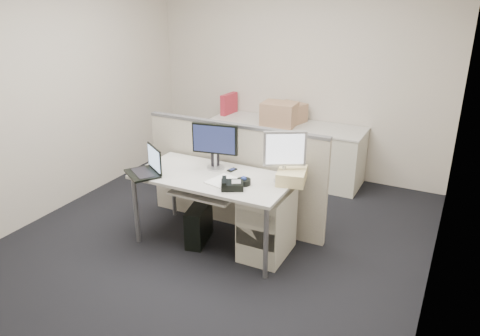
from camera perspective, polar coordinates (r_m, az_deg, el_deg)
The scene contains 27 objects.
floor at distance 4.80m, azimuth -3.11°, elevation -9.08°, with size 4.00×4.50×0.01m, color black.
wall_back at distance 6.27m, azimuth 7.03°, elevation 11.50°, with size 4.00×0.02×2.70m, color beige.
wall_left at distance 5.52m, azimuth -22.01°, elevation 8.69°, with size 0.02×4.50×2.70m, color beige.
wall_right at distance 3.73m, azimuth 24.28°, elevation 2.59°, with size 0.02×4.50×2.70m, color beige.
desk at distance 4.49m, azimuth -3.28°, elevation -1.72°, with size 1.50×0.75×0.73m.
keyboard_tray at distance 4.37m, azimuth -4.44°, elevation -3.10°, with size 0.62×0.32×0.02m, color #B5B3A9.
drawer_pedestal at distance 4.46m, azimuth 3.33°, elevation -6.76°, with size 0.40×0.55×0.65m, color #BAB79E.
cubicle_partition at distance 4.89m, azimuth -0.67°, elevation -1.09°, with size 2.00×0.06×1.10m, color #BEB89F.
back_counter at distance 6.23m, azimuth 5.60°, elevation 2.05°, with size 2.00×0.60×0.72m, color #BAB79E.
monitor_main at distance 4.56m, azimuth -3.05°, elevation 2.64°, with size 0.46×0.18×0.46m, color black.
monitor_small at distance 4.27m, azimuth 5.45°, elevation 1.33°, with size 0.39×0.20×0.48m, color #B7B7BC.
laptop at distance 4.53m, azimuth -11.93°, elevation 0.74°, with size 0.35×0.26×0.26m, color black.
trackball at distance 4.26m, azimuth 0.45°, elevation -1.69°, with size 0.13×0.13×0.05m, color black.
desk_phone at distance 4.17m, azimuth -0.95°, elevation -2.13°, with size 0.20×0.16×0.06m, color black.
paper_stack at distance 4.33m, azimuth -2.10°, elevation -1.59°, with size 0.22×0.29×0.01m, color white.
sticky_pad at distance 4.36m, azimuth -1.40°, elevation -1.41°, with size 0.07×0.07×0.01m, color #F8FF1A.
travel_mug at distance 4.65m, azimuth -3.05°, elevation 1.23°, with size 0.09×0.09×0.18m, color black.
banana at distance 4.21m, azimuth -1.00°, elevation -2.07°, with size 0.18×0.04×0.04m, color gold.
cellphone at distance 4.58m, azimuth -0.97°, elevation -0.23°, with size 0.05×0.10×0.01m, color black.
manila_folders at distance 4.33m, azimuth 6.32°, elevation -0.95°, with size 0.25×0.32×0.12m, color #F6DF9E.
keyboard at distance 4.41m, azimuth -4.74°, elevation -2.50°, with size 0.47×0.17×0.03m, color black.
pc_tower_desk at distance 4.73m, azimuth -5.05°, elevation -6.85°, with size 0.17×0.41×0.39m, color black.
pc_tower_spare_dark at distance 6.63m, azimuth -3.18°, elevation 2.10°, with size 0.19×0.48×0.44m, color black.
pc_tower_spare_silver at distance 6.90m, azimuth -4.24°, elevation 2.74°, with size 0.18×0.44×0.41m, color #B7B7BC.
cardboard_box_left at distance 5.99m, azimuth 4.81°, elevation 6.48°, with size 0.42×0.32×0.32m, color tan.
cardboard_box_right at distance 6.19m, azimuth 6.18°, elevation 6.67°, with size 0.36×0.28×0.26m, color tan.
red_binder at distance 6.53m, azimuth -1.35°, elevation 7.75°, with size 0.08×0.32×0.30m, color #A42231.
Camera 1 is at (2.07, -3.56, 2.45)m, focal length 35.00 mm.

